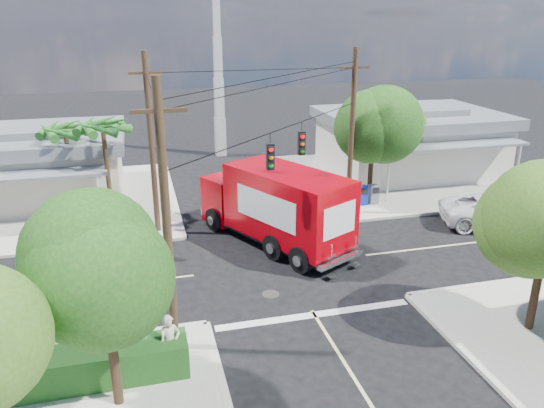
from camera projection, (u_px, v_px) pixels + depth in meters
name	position (u px, v px, depth m)	size (l,w,h in m)	color
ground	(283.00, 265.00, 23.68)	(120.00, 120.00, 0.00)	black
sidewalk_ne	(393.00, 177.00, 36.14)	(14.12, 14.12, 0.14)	#ADA79C
sidewalk_nw	(54.00, 204.00, 30.98)	(14.12, 14.12, 0.14)	#ADA79C
road_markings	(293.00, 280.00, 22.34)	(32.00, 32.00, 0.01)	beige
building_ne	(410.00, 140.00, 36.74)	(11.80, 10.20, 4.50)	silver
building_nw	(32.00, 163.00, 31.43)	(10.80, 10.20, 4.30)	beige
radio_tower	(219.00, 83.00, 40.09)	(0.80, 0.80, 17.00)	silver
tree_sw_front	(103.00, 271.00, 13.69)	(3.88, 3.78, 6.03)	#422D1C
tree_ne_front	(374.00, 123.00, 29.92)	(4.21, 4.14, 6.66)	#422D1C
tree_ne_back	(397.00, 123.00, 32.74)	(3.77, 3.66, 5.82)	#422D1C
palm_nw_front	(103.00, 129.00, 27.02)	(3.01, 3.08, 5.59)	#422D1C
palm_nw_back	(65.00, 132.00, 28.03)	(3.01, 3.08, 5.19)	#422D1C
utility_poles	(239.00, 157.00, 23.18)	(12.00, 10.68, 9.00)	#473321
picket_fence	(91.00, 351.00, 16.51)	(5.94, 0.06, 1.00)	silver
hedge_sw	(83.00, 368.00, 15.73)	(6.20, 1.20, 1.10)	#174415
vending_boxes	(362.00, 195.00, 30.63)	(1.90, 0.50, 1.10)	red
delivery_truck	(276.00, 206.00, 25.24)	(6.30, 9.01, 3.82)	black
parked_car	(499.00, 211.00, 27.71)	(2.75, 5.95, 1.65)	silver
pedestrian	(170.00, 343.00, 16.26)	(0.68, 0.45, 1.87)	beige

